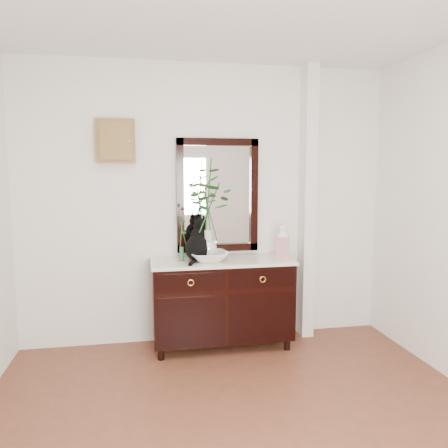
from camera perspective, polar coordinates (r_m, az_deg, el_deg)
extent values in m
cube|color=white|center=(4.27, -2.19, 2.53)|extent=(3.60, 0.04, 2.70)
cube|color=white|center=(4.45, 10.81, 2.59)|extent=(0.12, 0.20, 2.70)
cube|color=black|center=(4.21, -0.26, -9.89)|extent=(1.30, 0.50, 0.82)
cube|color=silver|center=(4.11, -0.26, -4.88)|extent=(1.33, 0.52, 0.03)
cube|color=black|center=(4.26, -0.84, 3.74)|extent=(0.80, 0.06, 1.10)
cube|color=white|center=(4.28, -0.87, 3.75)|extent=(0.66, 0.01, 0.96)
cube|color=brown|center=(4.18, -13.94, 10.46)|extent=(0.35, 0.10, 0.40)
imported|color=white|center=(4.04, -2.05, -4.25)|extent=(0.38, 0.38, 0.09)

